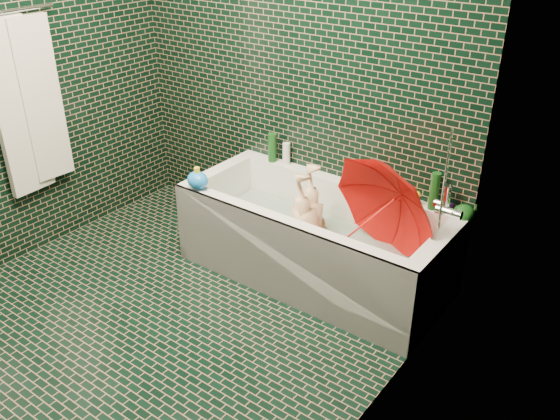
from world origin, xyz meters
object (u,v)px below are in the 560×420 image
Objects in this scene: child at (310,236)px; umbrella at (370,219)px; rubber_duck at (413,198)px; bath_toy at (198,180)px; bathtub at (314,248)px.

umbrella is at bearing 83.98° from child.
umbrella is 6.34× the size of rubber_duck.
bathtub is at bearing 18.83° from bath_toy.
rubber_duck is at bearing 22.96° from bath_toy.
rubber_duck is (0.50, 0.35, 0.28)m from child.
rubber_duck is at bearing 33.27° from bathtub.
child is at bearing 17.07° from bath_toy.
child is 8.27× the size of rubber_duck.
umbrella reaches higher than rubber_duck.
child is at bearing -160.00° from umbrella.
umbrella is (0.40, -0.03, 0.36)m from bathtub.
bathtub is 0.10m from child.
umbrella is (0.41, -0.00, 0.26)m from child.
bath_toy is (-0.68, -0.28, 0.30)m from child.
rubber_duck is (0.49, 0.32, 0.38)m from bathtub.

